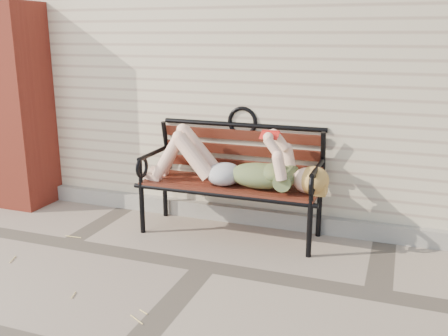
% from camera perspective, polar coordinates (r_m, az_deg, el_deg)
% --- Properties ---
extents(ground, '(80.00, 80.00, 0.00)m').
position_cam_1_polar(ground, '(3.84, -2.13, -11.17)').
color(ground, gray).
rests_on(ground, ground).
extents(house_wall, '(8.00, 4.00, 3.00)m').
position_cam_1_polar(house_wall, '(6.33, 8.25, 13.09)').
color(house_wall, beige).
rests_on(house_wall, ground).
extents(foundation_strip, '(8.00, 0.10, 0.15)m').
position_cam_1_polar(foundation_strip, '(4.65, 2.37, -5.38)').
color(foundation_strip, '#9C998D').
rests_on(foundation_strip, ground).
extents(brick_pillar, '(0.50, 0.50, 2.00)m').
position_cam_1_polar(brick_pillar, '(5.39, -22.46, 6.47)').
color(brick_pillar, '#A73725').
rests_on(brick_pillar, ground).
extents(garden_bench, '(1.67, 0.66, 1.08)m').
position_cam_1_polar(garden_bench, '(4.32, 1.14, 0.41)').
color(garden_bench, black).
rests_on(garden_bench, ground).
extents(reading_woman, '(1.58, 0.36, 0.50)m').
position_cam_1_polar(reading_woman, '(4.18, 0.73, 0.45)').
color(reading_woman, '#0A3447').
rests_on(reading_woman, ground).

